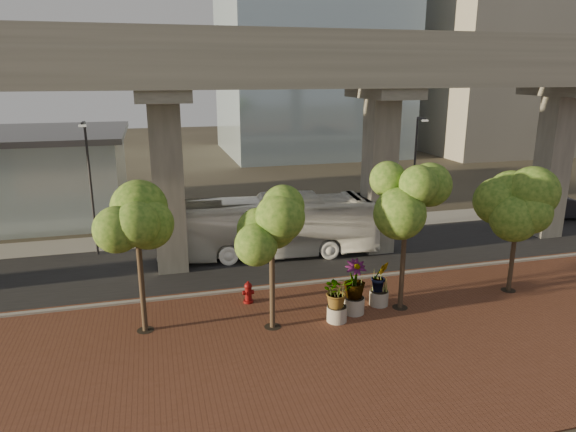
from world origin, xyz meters
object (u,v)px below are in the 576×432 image
object	(u,v)px
fire_hydrant	(248,292)
planter_front	(337,294)
transit_bus	(269,227)
parked_car	(567,208)

from	to	relation	value
fire_hydrant	planter_front	bearing A→B (deg)	-40.37
transit_bus	parked_car	size ratio (longest dim) A/B	2.60
transit_bus	planter_front	size ratio (longest dim) A/B	5.99
parked_car	planter_front	bearing A→B (deg)	127.66
planter_front	fire_hydrant	bearing A→B (deg)	139.63
parked_car	planter_front	xyz separation A→B (m)	(-21.89, -10.98, 0.54)
transit_bus	planter_front	bearing A→B (deg)	-168.54
transit_bus	planter_front	distance (m)	9.03
parked_car	fire_hydrant	bearing A→B (deg)	118.95
transit_bus	parked_car	distance (m)	22.92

